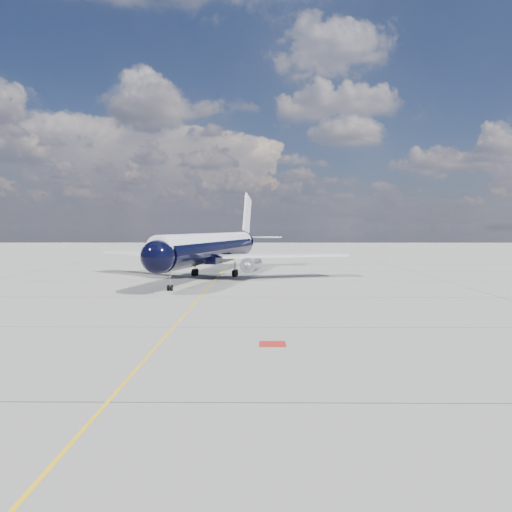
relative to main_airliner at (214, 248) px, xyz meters
name	(u,v)px	position (x,y,z in m)	size (l,w,h in m)	color
ground	(217,277)	(0.52, -1.30, -4.10)	(320.00, 320.00, 0.00)	gray
taxiway_centerline	(214,281)	(0.52, -6.30, -4.10)	(0.16, 160.00, 0.01)	yellow
red_marking	(272,344)	(7.32, -41.30, -4.10)	(1.60, 1.60, 0.01)	maroon
main_airliner	(214,248)	(0.00, 0.00, 0.00)	(36.80, 45.38, 13.21)	black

